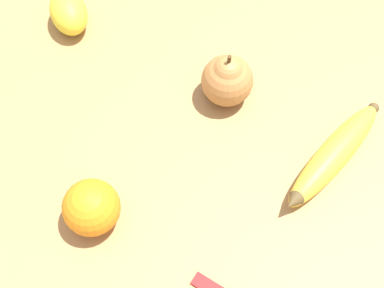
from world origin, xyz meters
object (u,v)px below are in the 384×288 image
object	(u,v)px
banana	(333,155)
lemon	(68,12)
orange	(91,208)
pear	(227,79)

from	to	relation	value
banana	lemon	world-z (taller)	lemon
banana	lemon	xyz separation A→B (m)	(-0.36, 0.25, 0.01)
orange	lemon	bearing A→B (deg)	99.97
pear	banana	bearing A→B (deg)	-39.56
banana	pear	world-z (taller)	pear
orange	lemon	xyz separation A→B (m)	(-0.06, 0.32, -0.01)
orange	lemon	world-z (taller)	orange
orange	pear	distance (m)	0.25
banana	pear	size ratio (longest dim) A/B	1.89
orange	pear	size ratio (longest dim) A/B	0.78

